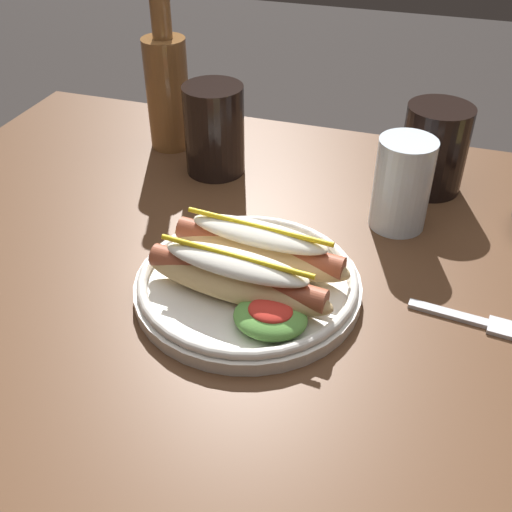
{
  "coord_description": "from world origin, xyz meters",
  "views": [
    {
      "loc": [
        0.1,
        -0.55,
        1.19
      ],
      "look_at": [
        -0.07,
        -0.02,
        0.77
      ],
      "focal_mm": 42.66,
      "sensor_mm": 36.0,
      "label": 1
    }
  ],
  "objects_px": {
    "fork": "(474,320)",
    "extra_cup": "(214,130)",
    "hot_dog_plate": "(249,276)",
    "soda_cup": "(434,149)",
    "glass_bottle": "(167,87)",
    "water_cup": "(402,184)"
  },
  "relations": [
    {
      "from": "fork",
      "to": "extra_cup",
      "type": "bearing_deg",
      "value": 155.15
    },
    {
      "from": "hot_dog_plate",
      "to": "soda_cup",
      "type": "bearing_deg",
      "value": 60.84
    },
    {
      "from": "soda_cup",
      "to": "extra_cup",
      "type": "distance_m",
      "value": 0.31
    },
    {
      "from": "soda_cup",
      "to": "glass_bottle",
      "type": "distance_m",
      "value": 0.41
    },
    {
      "from": "hot_dog_plate",
      "to": "fork",
      "type": "xyz_separation_m",
      "value": [
        0.25,
        0.03,
        -0.02
      ]
    },
    {
      "from": "fork",
      "to": "hot_dog_plate",
      "type": "bearing_deg",
      "value": -167.11
    },
    {
      "from": "extra_cup",
      "to": "glass_bottle",
      "type": "distance_m",
      "value": 0.12
    },
    {
      "from": "hot_dog_plate",
      "to": "extra_cup",
      "type": "bearing_deg",
      "value": 118.2
    },
    {
      "from": "hot_dog_plate",
      "to": "glass_bottle",
      "type": "distance_m",
      "value": 0.41
    },
    {
      "from": "fork",
      "to": "soda_cup",
      "type": "bearing_deg",
      "value": 111.22
    },
    {
      "from": "water_cup",
      "to": "extra_cup",
      "type": "relative_size",
      "value": 0.92
    },
    {
      "from": "soda_cup",
      "to": "water_cup",
      "type": "height_order",
      "value": "soda_cup"
    },
    {
      "from": "fork",
      "to": "water_cup",
      "type": "height_order",
      "value": "water_cup"
    },
    {
      "from": "hot_dog_plate",
      "to": "glass_bottle",
      "type": "height_order",
      "value": "glass_bottle"
    },
    {
      "from": "hot_dog_plate",
      "to": "extra_cup",
      "type": "distance_m",
      "value": 0.3
    },
    {
      "from": "extra_cup",
      "to": "soda_cup",
      "type": "bearing_deg",
      "value": 8.44
    },
    {
      "from": "water_cup",
      "to": "hot_dog_plate",
      "type": "bearing_deg",
      "value": -125.74
    },
    {
      "from": "hot_dog_plate",
      "to": "soda_cup",
      "type": "height_order",
      "value": "soda_cup"
    },
    {
      "from": "hot_dog_plate",
      "to": "soda_cup",
      "type": "xyz_separation_m",
      "value": [
        0.17,
        0.31,
        0.04
      ]
    },
    {
      "from": "fork",
      "to": "extra_cup",
      "type": "xyz_separation_m",
      "value": [
        -0.39,
        0.23,
        0.06
      ]
    },
    {
      "from": "fork",
      "to": "glass_bottle",
      "type": "bearing_deg",
      "value": 155.25
    },
    {
      "from": "soda_cup",
      "to": "extra_cup",
      "type": "xyz_separation_m",
      "value": [
        -0.31,
        -0.05,
        0.0
      ]
    }
  ]
}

